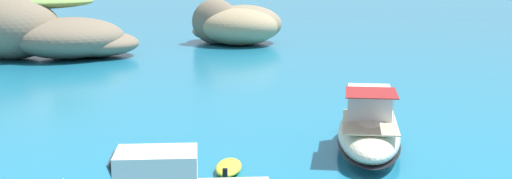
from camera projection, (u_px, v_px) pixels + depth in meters
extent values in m
ellipsoid|color=#756651|center=(70.00, 38.00, 67.24)|extent=(14.34, 13.78, 4.04)
ellipsoid|color=#756651|center=(14.00, 29.00, 66.48)|extent=(12.54, 12.56, 5.96)
ellipsoid|color=#756651|center=(92.00, 44.00, 68.71)|extent=(12.91, 12.86, 2.61)
ellipsoid|color=olive|center=(31.00, 2.00, 70.78)|extent=(12.66, 11.51, 1.49)
ellipsoid|color=#9E8966|center=(227.00, 31.00, 82.92)|extent=(9.22, 9.54, 2.52)
ellipsoid|color=#9E8966|center=(245.00, 24.00, 81.81)|extent=(7.23, 5.95, 4.45)
ellipsoid|color=#756651|center=(215.00, 22.00, 79.84)|extent=(7.24, 7.52, 5.29)
ellipsoid|color=#9E8966|center=(240.00, 27.00, 78.76)|extent=(11.95, 12.12, 4.29)
ellipsoid|color=#84755B|center=(244.00, 24.00, 80.77)|extent=(12.92, 13.85, 4.54)
ellipsoid|color=beige|center=(369.00, 133.00, 33.12)|extent=(7.34, 10.09, 1.68)
ellipsoid|color=black|center=(368.00, 140.00, 33.19)|extent=(7.49, 10.29, 0.20)
cube|color=#C6B793|center=(370.00, 122.00, 32.27)|extent=(4.82, 5.97, 0.06)
cube|color=silver|center=(369.00, 102.00, 33.35)|extent=(3.15, 3.42, 1.38)
cube|color=#2D4756|center=(368.00, 94.00, 34.70)|extent=(1.84, 1.19, 0.73)
cylinder|color=silver|center=(367.00, 100.00, 36.73)|extent=(1.84, 1.03, 0.04)
cube|color=maroon|center=(371.00, 93.00, 31.04)|extent=(3.45, 3.71, 0.04)
cylinder|color=silver|center=(348.00, 109.00, 31.31)|extent=(0.03, 0.03, 1.58)
cylinder|color=silver|center=(394.00, 110.00, 31.04)|extent=(0.03, 0.03, 1.58)
cube|color=silver|center=(157.00, 171.00, 22.29)|extent=(3.11, 2.67, 1.32)
cube|color=#2D4756|center=(115.00, 168.00, 22.17)|extent=(0.81, 1.85, 0.70)
ellipsoid|color=yellow|center=(229.00, 167.00, 29.54)|extent=(2.09, 2.82, 0.44)
cube|color=#9E998E|center=(229.00, 166.00, 29.53)|extent=(1.31, 1.91, 0.06)
cube|color=black|center=(225.00, 173.00, 28.14)|extent=(0.27, 0.27, 0.36)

